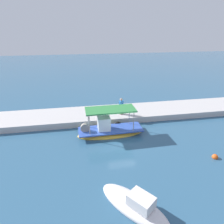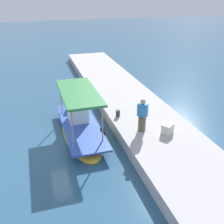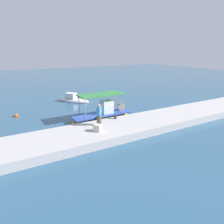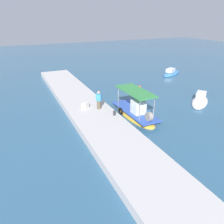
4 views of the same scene
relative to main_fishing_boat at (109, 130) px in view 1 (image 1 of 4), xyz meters
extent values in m
plane|color=#305A7A|center=(-0.95, 0.64, -0.41)|extent=(120.00, 120.00, 0.00)
cube|color=#BCB7B6|center=(-0.95, -3.80, -0.09)|extent=(36.00, 4.08, 0.64)
ellipsoid|color=gold|center=(-0.10, 0.01, -0.36)|extent=(6.16, 2.02, 0.81)
cube|color=#3354B5|center=(-0.10, 0.01, 0.10)|extent=(5.92, 2.01, 0.10)
cube|color=white|center=(0.51, 0.02, 0.71)|extent=(1.12, 1.07, 1.33)
cylinder|color=gray|center=(1.85, 0.77, 1.03)|extent=(0.07, 0.07, 1.97)
cylinder|color=gray|center=(1.87, -0.69, 1.03)|extent=(0.07, 0.07, 1.97)
cylinder|color=gray|center=(-2.08, 0.70, 1.03)|extent=(0.07, 0.07, 1.97)
cylinder|color=gray|center=(-2.05, -0.75, 1.03)|extent=(0.07, 0.07, 1.97)
cube|color=#338643|center=(-0.10, 0.01, 2.07)|extent=(4.45, 1.93, 0.12)
torus|color=black|center=(-1.01, -1.01, -0.10)|extent=(0.74, 0.19, 0.74)
cylinder|color=gray|center=(2.23, 0.04, 0.50)|extent=(0.81, 0.36, 0.80)
cylinder|color=brown|center=(-1.75, -2.95, 0.64)|extent=(0.55, 0.55, 0.82)
cube|color=#3686CE|center=(-1.75, -2.95, 1.39)|extent=(0.55, 0.55, 0.68)
sphere|color=tan|center=(-1.75, -2.95, 1.86)|extent=(0.27, 0.27, 0.27)
cylinder|color=#2D2D33|center=(0.20, -2.26, 0.43)|extent=(0.24, 0.24, 0.40)
cube|color=beige|center=(-2.43, -4.08, 0.49)|extent=(0.69, 0.72, 0.51)
sphere|color=#DF5418|center=(-7.35, 4.99, -0.32)|extent=(0.45, 0.45, 0.45)
ellipsoid|color=silver|center=(-0.02, 8.21, -0.31)|extent=(4.00, 4.50, 0.70)
cube|color=silver|center=(-0.29, 8.56, 0.37)|extent=(1.58, 1.64, 0.65)
camera|label=1|loc=(2.53, 15.76, 8.80)|focal=31.40mm
camera|label=2|loc=(-13.26, 2.06, 7.03)|focal=43.23mm
camera|label=3|loc=(-8.65, -17.20, 6.15)|focal=32.76mm
camera|label=4|loc=(16.16, -9.88, 8.42)|focal=35.05mm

